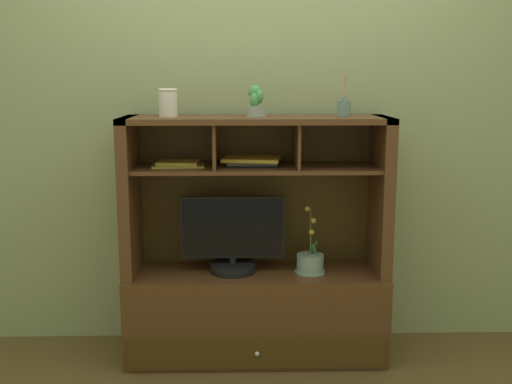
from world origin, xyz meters
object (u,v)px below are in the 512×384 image
media_console (256,282)px  ceramic_vase (168,103)px  magazine_stack_left (252,161)px  diffuser_bottle (344,108)px  potted_orchid (310,263)px  magazine_stack_centre (179,163)px  potted_succulent (256,102)px  tv_monitor (233,240)px

media_console → ceramic_vase: 1.06m
magazine_stack_left → diffuser_bottle: bearing=-8.4°
media_console → potted_orchid: bearing=-8.3°
magazine_stack_left → magazine_stack_centre: 0.39m
magazine_stack_left → potted_orchid: bearing=-13.8°
media_console → potted_orchid: media_console is taller
media_console → magazine_stack_left: 0.66m
magazine_stack_centre → potted_succulent: size_ratio=1.77×
potted_orchid → magazine_stack_left: (-0.31, 0.08, 0.54)m
media_console → tv_monitor: 0.27m
magazine_stack_left → ceramic_vase: 0.53m
diffuser_bottle → potted_succulent: 0.45m
magazine_stack_left → ceramic_vase: ceramic_vase is taller
media_console → diffuser_bottle: bearing=-4.5°
media_console → ceramic_vase: ceramic_vase is taller
media_console → potted_orchid: 0.31m
tv_monitor → potted_succulent: size_ratio=3.41×
potted_orchid → diffuser_bottle: 0.83m
magazine_stack_centre → potted_succulent: bearing=-7.5°
magazine_stack_centre → ceramic_vase: ceramic_vase is taller
diffuser_bottle → media_console: bearing=175.5°
media_console → potted_succulent: bearing=-92.0°
magazine_stack_centre → ceramic_vase: size_ratio=2.01×
tv_monitor → magazine_stack_left: magazine_stack_left is taller
media_console → diffuser_bottle: 1.04m
potted_orchid → potted_succulent: potted_succulent is taller
diffuser_bottle → potted_succulent: size_ratio=1.44×
tv_monitor → magazine_stack_centre: (-0.28, 0.05, 0.41)m
magazine_stack_centre → potted_orchid: bearing=-5.4°
magazine_stack_left → potted_succulent: size_ratio=2.01×
potted_succulent → potted_orchid: bearing=-2.5°
potted_succulent → ceramic_vase: bearing=177.2°
media_console → diffuser_bottle: (0.45, -0.04, 0.94)m
media_console → magazine_stack_centre: 0.76m
media_console → magazine_stack_left: bearing=118.5°
tv_monitor → magazine_stack_centre: bearing=170.3°
potted_orchid → magazine_stack_centre: bearing=174.6°
media_console → magazine_stack_centre: media_console is taller
potted_orchid → diffuser_bottle: (0.16, 0.01, 0.82)m
magazine_stack_centre → potted_succulent: potted_succulent is taller
potted_succulent → diffuser_bottle: bearing=-0.8°
tv_monitor → magazine_stack_left: (0.11, 0.06, 0.42)m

